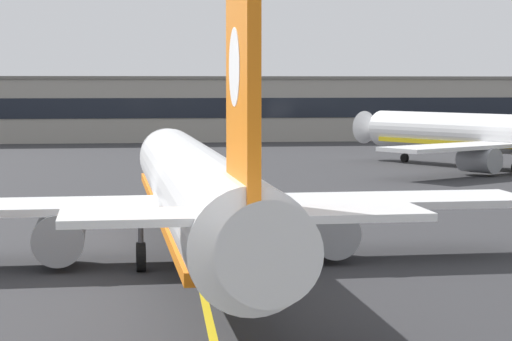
# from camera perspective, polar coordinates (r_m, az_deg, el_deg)

# --- Properties ---
(taxiway_centreline) EXTENTS (5.42, 179.94, 0.01)m
(taxiway_centreline) POSITION_cam_1_polar(r_m,az_deg,el_deg) (60.83, -4.01, -2.81)
(taxiway_centreline) COLOR yellow
(taxiway_centreline) RESTS_ON ground
(airliner_foreground) EXTENTS (32.11, 41.47, 11.65)m
(airliner_foreground) POSITION_cam_1_polar(r_m,az_deg,el_deg) (45.81, -3.48, -1.14)
(airliner_foreground) COLOR white
(airliner_foreground) RESTS_ON ground
(safety_cone_by_nose_gear) EXTENTS (0.44, 0.44, 0.55)m
(safety_cone_by_nose_gear) POSITION_cam_1_polar(r_m,az_deg,el_deg) (63.08, -3.03, -2.29)
(safety_cone_by_nose_gear) COLOR orange
(safety_cone_by_nose_gear) RESTS_ON ground
(terminal_building) EXTENTS (156.07, 12.40, 9.28)m
(terminal_building) POSITION_cam_1_polar(r_m,az_deg,el_deg) (144.95, -8.27, 3.53)
(terminal_building) COLOR #9E998E
(terminal_building) RESTS_ON ground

